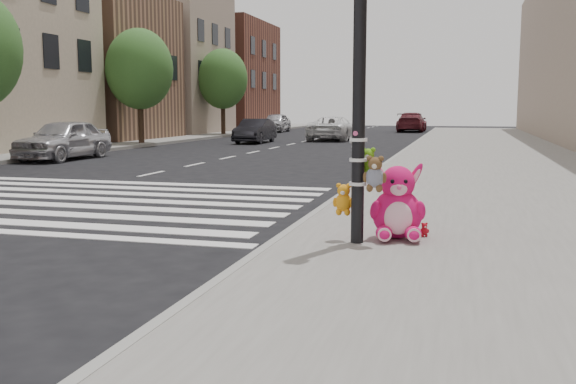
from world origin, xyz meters
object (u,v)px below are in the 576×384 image
at_px(red_teddy, 424,230).
at_px(car_silver_far, 64,139).
at_px(signal_pole, 360,117).
at_px(car_dark_far, 255,131).
at_px(pink_bunny, 397,207).
at_px(car_white_near, 333,128).

height_order(red_teddy, car_silver_far, car_silver_far).
bearing_deg(car_silver_far, signal_pole, -44.14).
xyz_separation_m(red_teddy, car_dark_far, (-10.03, 23.31, 0.39)).
xyz_separation_m(signal_pole, car_silver_far, (-12.42, 11.87, -1.00)).
height_order(pink_bunny, car_silver_far, car_silver_far).
height_order(signal_pole, car_silver_far, signal_pole).
bearing_deg(red_teddy, signal_pole, -167.42).
height_order(car_silver_far, car_white_near, car_silver_far).
height_order(red_teddy, car_white_near, car_white_near).
distance_m(signal_pole, pink_bunny, 1.30).
bearing_deg(car_dark_far, car_white_near, 46.94).
xyz_separation_m(signal_pole, car_white_near, (-5.86, 27.66, -1.05)).
bearing_deg(pink_bunny, car_dark_far, 102.04).
relative_size(signal_pole, car_silver_far, 0.95).
distance_m(signal_pole, car_white_near, 28.30).
bearing_deg(car_dark_far, pink_bunny, -68.70).
xyz_separation_m(car_silver_far, car_white_near, (6.56, 15.79, -0.05)).
relative_size(red_teddy, car_silver_far, 0.04).
bearing_deg(signal_pole, red_teddy, 36.73).
relative_size(pink_bunny, car_dark_far, 0.27).
bearing_deg(pink_bunny, car_silver_far, 127.81).
xyz_separation_m(pink_bunny, car_dark_far, (-9.70, 23.54, 0.07)).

